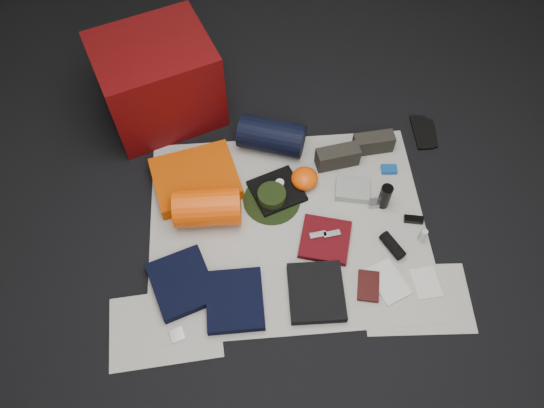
{
  "coord_description": "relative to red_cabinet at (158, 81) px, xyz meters",
  "views": [
    {
      "loc": [
        -0.21,
        -1.48,
        2.71
      ],
      "look_at": [
        -0.09,
        0.1,
        0.1
      ],
      "focal_mm": 35.0,
      "sensor_mm": 36.0,
      "label": 1
    }
  ],
  "objects": [
    {
      "name": "map_printout",
      "position": [
        1.45,
        -1.36,
        -0.28
      ],
      "size": [
        0.15,
        0.19,
        0.01
      ],
      "primitive_type": "cube",
      "rotation": [
        0.0,
        0.0,
        0.08
      ],
      "color": "silver",
      "rests_on": "newspaper_mat"
    },
    {
      "name": "first_aid_pouch",
      "position": [
        1.14,
        -0.74,
        -0.25
      ],
      "size": [
        0.23,
        0.19,
        0.05
      ],
      "primitive_type": "cube",
      "rotation": [
        0.0,
        0.0,
        -0.2
      ],
      "color": "gray",
      "rests_on": "newspaper_mat"
    },
    {
      "name": "newspaper_sheet_front_right",
      "position": [
        1.38,
        -1.44,
        -0.28
      ],
      "size": [
        0.6,
        0.43,
        0.0
      ],
      "primitive_type": "cube",
      "rotation": [
        0.0,
        0.0,
        -0.05
      ],
      "color": "silver",
      "rests_on": "floor"
    },
    {
      "name": "orange_stuff_sack",
      "position": [
        0.86,
        -0.65,
        -0.23
      ],
      "size": [
        0.18,
        0.18,
        0.11
      ],
      "primitive_type": "ellipsoid",
      "rotation": [
        0.0,
        0.0,
        0.09
      ],
      "color": "#F34704",
      "rests_on": "newspaper_mat"
    },
    {
      "name": "flip_flop_right",
      "position": [
        1.71,
        -0.33,
        -0.28
      ],
      "size": [
        0.11,
        0.24,
        0.01
      ],
      "primitive_type": "cube",
      "rotation": [
        0.0,
        0.0,
        -0.11
      ],
      "color": "black",
      "rests_on": "floor"
    },
    {
      "name": "hiking_boot_right",
      "position": [
        1.32,
        -0.43,
        -0.22
      ],
      "size": [
        0.26,
        0.12,
        0.13
      ],
      "primitive_type": "cube",
      "rotation": [
        0.0,
        0.0,
        0.09
      ],
      "color": "#28261F",
      "rests_on": "newspaper_mat"
    },
    {
      "name": "toiletry_purple",
      "position": [
        1.48,
        -1.09,
        -0.23
      ],
      "size": [
        0.04,
        0.04,
        0.1
      ],
      "primitive_type": "cylinder",
      "rotation": [
        0.0,
        0.0,
        0.12
      ],
      "color": "#442474",
      "rests_on": "newspaper_mat"
    },
    {
      "name": "newspaper_sheet_front_left",
      "position": [
        0.03,
        -1.49,
        -0.28
      ],
      "size": [
        0.61,
        0.44,
        0.0
      ],
      "primitive_type": "cube",
      "rotation": [
        0.0,
        0.0,
        0.07
      ],
      "color": "silver",
      "rests_on": "floor"
    },
    {
      "name": "sunglasses",
      "position": [
        1.47,
        -0.97,
        -0.27
      ],
      "size": [
        0.12,
        0.06,
        0.03
      ],
      "primitive_type": "cube",
      "rotation": [
        0.0,
        0.0,
        -0.19
      ],
      "color": "black",
      "rests_on": "newspaper_mat"
    },
    {
      "name": "navy_duffel",
      "position": [
        0.68,
        -0.36,
        -0.17
      ],
      "size": [
        0.45,
        0.33,
        0.21
      ],
      "primitive_type": "cylinder",
      "rotation": [
        0.0,
        1.57,
        -0.32
      ],
      "color": "black",
      "rests_on": "newspaper_mat"
    },
    {
      "name": "map_booklet",
      "position": [
        1.24,
        -1.34,
        -0.27
      ],
      "size": [
        0.24,
        0.28,
        0.01
      ],
      "primitive_type": "cube",
      "rotation": [
        0.0,
        0.0,
        0.4
      ],
      "color": "silver",
      "rests_on": "newspaper_mat"
    },
    {
      "name": "tape_roll",
      "position": [
        0.71,
        -0.67,
        -0.23
      ],
      "size": [
        0.05,
        0.05,
        0.04
      ],
      "primitive_type": "cylinder",
      "color": "silver",
      "rests_on": "black_tshirt"
    },
    {
      "name": "boonie_brim",
      "position": [
        0.65,
        -0.76,
        -0.27
      ],
      "size": [
        0.43,
        0.43,
        0.01
      ],
      "primitive_type": "cylinder",
      "rotation": [
        0.0,
        0.0,
        -0.28
      ],
      "color": "black",
      "rests_on": "newspaper_mat"
    },
    {
      "name": "cyan_case",
      "position": [
        1.39,
        -0.6,
        -0.26
      ],
      "size": [
        0.1,
        0.07,
        0.03
      ],
      "primitive_type": "cube",
      "rotation": [
        0.0,
        0.0,
        -0.08
      ],
      "color": "#0F4694",
      "rests_on": "newspaper_mat"
    },
    {
      "name": "trousers_navy_a",
      "position": [
        0.12,
        -1.26,
        -0.25
      ],
      "size": [
        0.41,
        0.43,
        0.06
      ],
      "primitive_type": "cube",
      "rotation": [
        0.0,
        0.0,
        0.33
      ],
      "color": "black",
      "rests_on": "newspaper_mat"
    },
    {
      "name": "hiking_boot_left",
      "position": [
        1.08,
        -0.52,
        -0.21
      ],
      "size": [
        0.28,
        0.14,
        0.13
      ],
      "primitive_type": "cube",
      "rotation": [
        0.0,
        0.0,
        0.16
      ],
      "color": "#28261F",
      "rests_on": "newspaper_mat"
    },
    {
      "name": "sack_strap_left",
      "position": [
        0.18,
        -0.84,
        -0.17
      ],
      "size": [
        0.02,
        0.22,
        0.22
      ],
      "primitive_type": "cylinder",
      "rotation": [
        0.0,
        1.57,
        0.0
      ],
      "color": "black",
      "rests_on": "newspaper_mat"
    },
    {
      "name": "trousers_charcoal",
      "position": [
        0.84,
        -1.37,
        -0.25
      ],
      "size": [
        0.3,
        0.34,
        0.05
      ],
      "primitive_type": "cube",
      "rotation": [
        0.0,
        0.0,
        -0.02
      ],
      "color": "black",
      "rests_on": "newspaper_mat"
    },
    {
      "name": "red_cabinet",
      "position": [
        0.0,
        0.0,
        0.0
      ],
      "size": [
        0.84,
        0.77,
        0.57
      ],
      "primitive_type": "cube",
      "rotation": [
        0.0,
        0.0,
        0.35
      ],
      "color": "#550607",
      "rests_on": "floor"
    },
    {
      "name": "paperback_book",
      "position": [
        1.13,
        -1.36,
        -0.27
      ],
      "size": [
        0.15,
        0.2,
        0.02
      ],
      "primitive_type": "cube",
      "rotation": [
        0.0,
        0.0,
        -0.21
      ],
      "color": "black",
      "rests_on": "newspaper_mat"
    },
    {
      "name": "floor",
      "position": [
        0.73,
        -0.94,
        -0.3
      ],
      "size": [
        4.5,
        4.5,
        0.02
      ],
      "primitive_type": "cube",
      "color": "black",
      "rests_on": "ground"
    },
    {
      "name": "boonie_crown",
      "position": [
        0.65,
        -0.76,
        -0.23
      ],
      "size": [
        0.17,
        0.17,
        0.08
      ],
      "primitive_type": "cylinder",
      "color": "black",
      "rests_on": "boonie_brim"
    },
    {
      "name": "energy_bar_b",
      "position": [
        0.97,
        -1.04,
        -0.24
      ],
      "size": [
        0.1,
        0.05,
        0.01
      ],
      "primitive_type": "cube",
      "rotation": [
        0.0,
        0.0,
        0.14
      ],
      "color": "#9D9EA2",
      "rests_on": "red_shirt"
    },
    {
      "name": "newspaper_mat",
      "position": [
        0.73,
        -0.94,
        -0.28
      ],
      "size": [
        1.6,
        1.3,
        0.01
      ],
      "primitive_type": "cube",
      "color": "silver",
      "rests_on": "floor"
    },
    {
      "name": "compact_camera",
      "position": [
        1.26,
        -0.84,
        -0.26
      ],
      "size": [
        0.09,
        0.06,
        0.04
      ],
      "primitive_type": "cube",
      "rotation": [
        0.0,
        0.0,
        0.06
      ],
      "color": "#9D9EA2",
      "rests_on": "newspaper_mat"
    },
    {
      "name": "flip_flop_left",
      "position": [
        1.67,
        -0.32,
        -0.28
      ],
      "size": [
        0.11,
        0.28,
        0.02
      ],
      "primitive_type": "cube",
      "rotation": [
        0.0,
        0.0,
        -0.01
      ],
      "color": "black",
      "rests_on": "floor"
    },
    {
      "name": "black_tshirt",
      "position": [
        0.69,
        -0.7,
        -0.26
      ],
      "size": [
        0.37,
        0.35,
        0.03
      ],
      "primitive_type": "cube",
      "rotation": [
        0.0,
        0.0,
        0.36
      ],
      "color": "black",
      "rests_on": "newspaper_mat"
    },
    {
      "name": "water_bottle",
      "position": [
        1.31,
        -0.84,
        -0.19
      ],
      "size": [
        0.08,
        0.08,
        0.18
      ],
      "primitive_type": "cylinder",
      "rotation": [
        0.0,
        0.0,
        0.14
      ],
      "color": "black",
      "rests_on": "newspaper_mat"
    },
    {
      "name": "sleeping_pad",
      "position": [
        0.2,
        -0.6,
        -0.23
      ],
      "size": [
        0.57,
        0.51,
        0.09
      ],
      "primitive_type": "cube",
      "rotation": [
        0.0,
        0.0,
        0.23
      ],
      "color": "#D24802",
      "rests_on": "newspaper_mat"
    },
    {
      "name": "stuff_sack",
      "position": [
        0.28,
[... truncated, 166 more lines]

